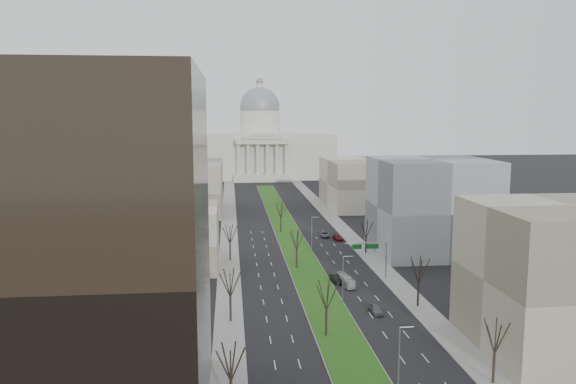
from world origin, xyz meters
TOP-DOWN VIEW (x-y plane):
  - ground at (0.00, 120.00)m, footprint 600.00×600.00m
  - median at (0.00, 118.99)m, footprint 8.00×222.03m
  - sidewalk_left at (-17.50, 95.00)m, footprint 5.00×330.00m
  - sidewalk_right at (17.50, 95.00)m, footprint 5.00×330.00m
  - capitol at (0.00, 269.59)m, footprint 80.00×46.00m
  - building_glass_tower at (-37.00, 18.00)m, footprint 34.00×30.00m
  - building_beige_left at (-33.00, 85.00)m, footprint 26.00×22.00m
  - building_tan_right at (33.00, 32.00)m, footprint 26.00×24.00m
  - building_grey_right at (34.00, 92.00)m, footprint 28.00×26.00m
  - building_far_left at (-35.00, 160.00)m, footprint 30.00×40.00m
  - building_far_right at (35.00, 165.00)m, footprint 30.00×40.00m
  - tree_left_near at (-17.20, 18.00)m, footprint 5.10×5.10m
  - tree_left_mid at (-17.20, 48.00)m, footprint 5.40×5.40m
  - tree_left_far at (-17.20, 88.00)m, footprint 5.28×5.28m
  - tree_right_near at (17.20, 22.00)m, footprint 5.16×5.16m
  - tree_right_mid at (17.20, 52.00)m, footprint 5.52×5.52m
  - tree_right_far at (17.20, 92.00)m, footprint 5.04×5.04m
  - tree_median_a at (-2.00, 40.00)m, footprint 5.40×5.40m
  - tree_median_b at (-2.00, 80.00)m, footprint 5.40×5.40m
  - tree_median_c at (-2.00, 120.00)m, footprint 5.40×5.40m
  - streetlamp_median_a at (3.76, 20.00)m, footprint 1.90×0.20m
  - streetlamp_median_b at (3.76, 55.00)m, footprint 1.90×0.20m
  - streetlamp_median_c at (3.76, 95.00)m, footprint 1.90×0.20m
  - mast_arm_signs at (13.49, 70.03)m, footprint 9.12×0.24m
  - car_grey_near at (8.61, 49.45)m, footprint 1.92×4.63m
  - car_black at (5.20, 68.57)m, footprint 2.46×5.26m
  - car_red at (13.00, 107.81)m, footprint 2.72×5.14m
  - car_grey_far at (10.15, 112.29)m, footprint 2.92×5.46m
  - box_van at (6.65, 66.21)m, footprint 2.64×7.84m

SIDE VIEW (x-z plane):
  - ground at x=0.00m, z-range 0.00..0.00m
  - sidewalk_left at x=-17.50m, z-range 0.00..0.15m
  - sidewalk_right at x=17.50m, z-range 0.00..0.15m
  - median at x=0.00m, z-range 0.00..0.20m
  - car_red at x=13.00m, z-range 0.00..1.42m
  - car_grey_far at x=10.15m, z-range 0.00..1.46m
  - car_grey_near at x=8.61m, z-range 0.00..1.57m
  - car_black at x=5.20m, z-range 0.00..1.67m
  - box_van at x=6.65m, z-range 0.00..2.14m
  - streetlamp_median_a at x=3.76m, z-range 0.23..9.39m
  - streetlamp_median_b at x=3.76m, z-range 0.23..9.39m
  - streetlamp_median_c at x=3.76m, z-range 0.23..9.39m
  - mast_arm_signs at x=13.49m, z-range 2.06..10.15m
  - tree_right_far at x=17.20m, z-range 1.99..11.07m
  - tree_left_near at x=-17.20m, z-range 2.02..11.20m
  - tree_right_near at x=17.20m, z-range 2.04..11.33m
  - tree_left_far at x=-17.20m, z-range 2.09..11.59m
  - tree_left_mid at x=-17.20m, z-range 2.14..11.86m
  - tree_median_a at x=-2.00m, z-range 2.14..11.86m
  - tree_median_b at x=-2.00m, z-range 2.14..11.86m
  - tree_median_c at x=-2.00m, z-range 2.14..11.86m
  - building_beige_left at x=-33.00m, z-range 0.00..14.00m
  - tree_right_mid at x=17.20m, z-range 2.19..12.12m
  - building_far_left at x=-35.00m, z-range 0.00..18.00m
  - building_far_right at x=35.00m, z-range 0.00..18.00m
  - building_tan_right at x=33.00m, z-range 0.00..22.00m
  - building_grey_right at x=34.00m, z-range 0.00..24.00m
  - capitol at x=0.00m, z-range -11.19..43.81m
  - building_glass_tower at x=-37.00m, z-range 0.00..40.00m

